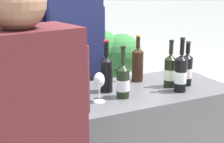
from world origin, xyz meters
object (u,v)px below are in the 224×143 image
object	(u,v)px
wine_bottle_6	(187,69)
wine_bottle_9	(57,93)
wine_bottle_5	(32,89)
wine_bottle_3	(123,81)
wine_bottle_7	(65,74)
wine_bottle_8	(181,73)
wine_glass	(99,81)
wine_bottle_0	(21,81)
person_server	(74,83)
wine_bottle_11	(170,71)
wine_bottle_10	(138,64)
wine_bottle_1	(106,72)
potted_shrub	(110,63)

from	to	relation	value
wine_bottle_6	wine_bottle_9	bearing A→B (deg)	-176.12
wine_bottle_5	wine_bottle_9	xyz separation A→B (m)	(0.12, -0.09, -0.01)
wine_bottle_3	wine_bottle_7	bearing A→B (deg)	140.55
wine_bottle_8	wine_bottle_9	xyz separation A→B (m)	(-0.83, 0.02, -0.02)
wine_glass	wine_bottle_5	bearing A→B (deg)	170.21
wine_bottle_0	wine_glass	bearing A→B (deg)	-30.22
wine_bottle_8	person_server	bearing A→B (deg)	122.82
wine_bottle_11	wine_glass	distance (m)	0.56
wine_bottle_6	person_server	bearing A→B (deg)	132.25
wine_bottle_3	wine_bottle_8	bearing A→B (deg)	-8.70
wine_bottle_8	wine_glass	size ratio (longest dim) A/B	1.95
wine_bottle_10	wine_bottle_9	bearing A→B (deg)	-156.54
wine_bottle_1	wine_bottle_5	world-z (taller)	wine_bottle_1
wine_bottle_5	wine_bottle_7	xyz separation A→B (m)	(0.26, 0.19, 0.01)
wine_bottle_1	wine_bottle_8	size ratio (longest dim) A/B	0.96
wine_bottle_6	wine_bottle_7	bearing A→B (deg)	165.07
wine_bottle_0	person_server	xyz separation A→B (m)	(0.49, 0.47, -0.22)
wine_bottle_9	wine_glass	xyz separation A→B (m)	(0.27, 0.03, 0.02)
wine_bottle_7	wine_bottle_10	xyz separation A→B (m)	(0.55, 0.02, 0.00)
wine_bottle_5	wine_bottle_7	world-z (taller)	wine_bottle_7
wine_bottle_7	person_server	bearing A→B (deg)	65.89
wine_bottle_1	wine_bottle_9	distance (m)	0.43
wine_bottle_11	wine_bottle_10	bearing A→B (deg)	122.36
wine_bottle_9	wine_glass	distance (m)	0.27
wine_bottle_10	wine_bottle_11	bearing A→B (deg)	-57.64
wine_bottle_7	wine_bottle_8	world-z (taller)	wine_bottle_8
wine_bottle_9	wine_bottle_3	bearing A→B (deg)	4.83
wine_bottle_7	potted_shrub	distance (m)	1.43
wine_bottle_8	wine_bottle_11	distance (m)	0.11
wine_bottle_10	person_server	size ratio (longest dim) A/B	0.20
wine_bottle_3	wine_bottle_5	xyz separation A→B (m)	(-0.55, 0.06, 0.01)
wine_bottle_7	wine_bottle_9	distance (m)	0.31
wine_bottle_0	wine_bottle_5	world-z (taller)	wine_bottle_0
wine_bottle_10	wine_glass	bearing A→B (deg)	-147.09
wine_bottle_0	wine_bottle_5	distance (m)	0.18
wine_bottle_5	wine_bottle_11	distance (m)	0.94
wine_bottle_3	wine_bottle_9	distance (m)	0.44
wine_bottle_0	wine_glass	distance (m)	0.48
wine_bottle_0	wine_bottle_7	size ratio (longest dim) A/B	1.01
wine_glass	person_server	distance (m)	0.75
wine_bottle_8	wine_bottle_6	bearing A→B (deg)	36.38
wine_bottle_7	wine_bottle_8	distance (m)	0.76
wine_bottle_0	wine_bottle_8	xyz separation A→B (m)	(0.98, -0.29, 0.00)
wine_glass	wine_bottle_8	bearing A→B (deg)	-5.10
wine_bottle_5	person_server	world-z (taller)	person_server
wine_bottle_6	wine_bottle_10	size ratio (longest dim) A/B	0.92
person_server	potted_shrub	distance (m)	0.92
wine_glass	wine_bottle_7	bearing A→B (deg)	117.28
wine_bottle_3	wine_bottle_10	size ratio (longest dim) A/B	0.97
wine_bottle_0	wine_bottle_9	distance (m)	0.31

